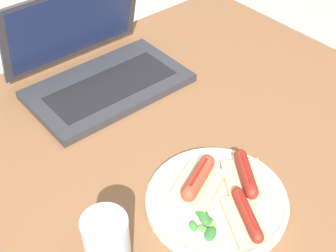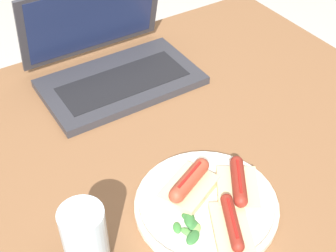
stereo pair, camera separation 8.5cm
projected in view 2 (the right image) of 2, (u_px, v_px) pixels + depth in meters
name	position (u px, v px, depth m)	size (l,w,h in m)	color
desk	(173.00, 164.00, 0.98)	(1.03, 0.82, 0.76)	brown
laptop	(113.00, 63.00, 1.04)	(0.34, 0.25, 0.21)	#2D2D33
plate	(206.00, 204.00, 0.78)	(0.24, 0.24, 0.02)	silver
sausage_toast_left	(231.00, 226.00, 0.73)	(0.09, 0.11, 0.04)	#D6B784
sausage_toast_middle	(189.00, 184.00, 0.79)	(0.11, 0.10, 0.04)	#D6B784
sausage_toast_right	(238.00, 185.00, 0.79)	(0.11, 0.11, 0.04)	#D6B784
salad_pile	(190.00, 226.00, 0.74)	(0.05, 0.06, 0.01)	#387A33
drinking_glass	(85.00, 238.00, 0.67)	(0.07, 0.07, 0.12)	silver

